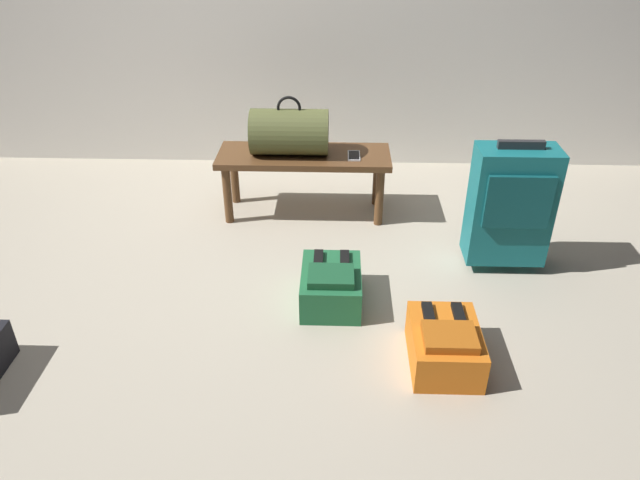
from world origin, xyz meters
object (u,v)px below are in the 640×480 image
cell_phone (354,156)px  backpack_green (331,285)px  suitcase_upright_teal (510,205)px  bench (304,163)px  backpack_orange (445,345)px  duffel_bag_olive (290,132)px

cell_phone → backpack_green: cell_phone is taller
suitcase_upright_teal → backpack_green: bearing=-158.4°
bench → backpack_orange: 1.48m
bench → suitcase_upright_teal: size_ratio=1.45×
bench → cell_phone: 0.30m
suitcase_upright_teal → backpack_orange: 0.90m
duffel_bag_olive → backpack_orange: duffel_bag_olive is taller
suitcase_upright_teal → bench: bearing=152.6°
bench → cell_phone: size_ratio=6.94×
duffel_bag_olive → backpack_orange: size_ratio=1.16×
bench → cell_phone: cell_phone is taller
suitcase_upright_teal → backpack_orange: bearing=-118.4°
bench → duffel_bag_olive: bearing=180.0°
backpack_orange → cell_phone: bearing=105.8°
backpack_green → backpack_orange: same height
duffel_bag_olive → cell_phone: (0.37, -0.03, -0.13)m
duffel_bag_olive → backpack_green: size_ratio=1.16×
duffel_bag_olive → backpack_green: 1.02m
bench → backpack_green: (0.17, -0.90, -0.23)m
backpack_green → duffel_bag_olive: bearing=105.8°
cell_phone → suitcase_upright_teal: size_ratio=0.21×
duffel_bag_olive → backpack_orange: bearing=-60.8°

